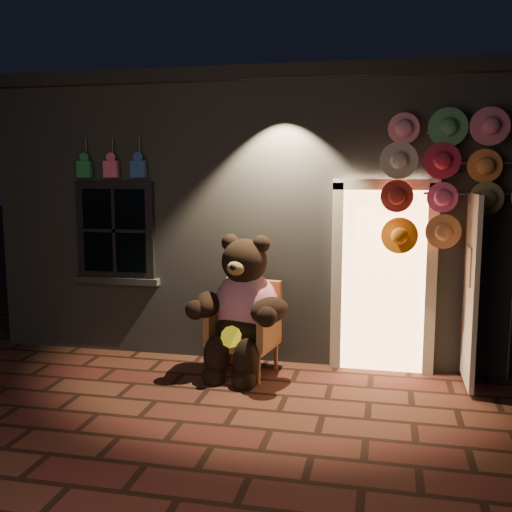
% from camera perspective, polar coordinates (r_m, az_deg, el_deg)
% --- Properties ---
extents(ground, '(60.00, 60.00, 0.00)m').
position_cam_1_polar(ground, '(5.99, -1.87, -14.26)').
color(ground, '#552E20').
rests_on(ground, ground).
extents(shop_building, '(7.30, 5.95, 3.51)m').
position_cam_1_polar(shop_building, '(9.47, 4.05, 4.79)').
color(shop_building, slate).
rests_on(shop_building, ground).
extents(wicker_armchair, '(0.81, 0.75, 1.04)m').
position_cam_1_polar(wicker_armchair, '(6.86, -0.91, -6.77)').
color(wicker_armchair, '#B27045').
rests_on(wicker_armchair, ground).
extents(teddy_bear, '(1.17, 1.00, 1.64)m').
position_cam_1_polar(teddy_bear, '(6.68, -1.30, -5.06)').
color(teddy_bear, '#B8133F').
rests_on(teddy_bear, ground).
extents(hat_rack, '(1.72, 0.22, 2.92)m').
position_cam_1_polar(hat_rack, '(6.68, 18.82, 7.32)').
color(hat_rack, '#59595E').
rests_on(hat_rack, ground).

